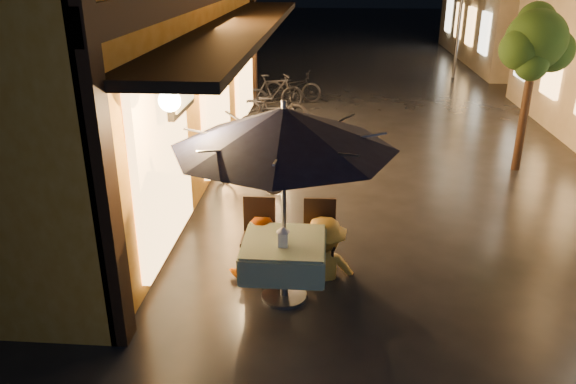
# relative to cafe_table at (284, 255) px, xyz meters

# --- Properties ---
(ground) EXTENTS (90.00, 90.00, 0.00)m
(ground) POSITION_rel_cafe_table_xyz_m (1.79, 0.40, -0.59)
(ground) COLOR black
(ground) RESTS_ON ground
(street_tree) EXTENTS (1.43, 1.20, 3.15)m
(street_tree) POSITION_rel_cafe_table_xyz_m (4.20, 4.92, 1.83)
(street_tree) COLOR black
(street_tree) RESTS_ON ground
(cafe_table) EXTENTS (0.99, 0.99, 0.78)m
(cafe_table) POSITION_rel_cafe_table_xyz_m (0.00, 0.00, 0.00)
(cafe_table) COLOR #59595E
(cafe_table) RESTS_ON ground
(patio_umbrella) EXTENTS (2.54, 2.54, 2.46)m
(patio_umbrella) POSITION_rel_cafe_table_xyz_m (0.00, 0.00, 1.56)
(patio_umbrella) COLOR #59595E
(patio_umbrella) RESTS_ON ground
(cafe_chair_left) EXTENTS (0.42, 0.42, 0.97)m
(cafe_chair_left) POSITION_rel_cafe_table_xyz_m (-0.40, 0.74, -0.05)
(cafe_chair_left) COLOR black
(cafe_chair_left) RESTS_ON ground
(cafe_chair_right) EXTENTS (0.42, 0.42, 0.97)m
(cafe_chair_right) POSITION_rel_cafe_table_xyz_m (0.40, 0.74, -0.05)
(cafe_chair_right) COLOR black
(cafe_chair_right) RESTS_ON ground
(table_lantern) EXTENTS (0.16, 0.16, 0.25)m
(table_lantern) POSITION_rel_cafe_table_xyz_m (0.00, -0.14, 0.33)
(table_lantern) COLOR white
(table_lantern) RESTS_ON cafe_table
(person_orange) EXTENTS (0.94, 0.84, 1.61)m
(person_orange) POSITION_rel_cafe_table_xyz_m (-0.38, 0.51, 0.22)
(person_orange) COLOR #E36000
(person_orange) RESTS_ON ground
(person_yellow) EXTENTS (1.14, 0.85, 1.58)m
(person_yellow) POSITION_rel_cafe_table_xyz_m (0.47, 0.58, 0.20)
(person_yellow) COLOR gold
(person_yellow) RESTS_ON ground
(bicycle_0) EXTENTS (1.61, 1.11, 0.80)m
(bicycle_0) POSITION_rel_cafe_table_xyz_m (-0.94, 3.48, -0.19)
(bicycle_0) COLOR black
(bicycle_0) RESTS_ON ground
(bicycle_1) EXTENTS (1.54, 0.78, 0.89)m
(bicycle_1) POSITION_rel_cafe_table_xyz_m (-1.03, 4.90, -0.14)
(bicycle_1) COLOR black
(bicycle_1) RESTS_ON ground
(bicycle_2) EXTENTS (1.80, 0.84, 0.91)m
(bicycle_2) POSITION_rel_cafe_table_xyz_m (-0.77, 6.00, -0.13)
(bicycle_2) COLOR black
(bicycle_2) RESTS_ON ground
(bicycle_3) EXTENTS (1.50, 0.49, 0.89)m
(bicycle_3) POSITION_rel_cafe_table_xyz_m (-0.87, 6.57, -0.14)
(bicycle_3) COLOR black
(bicycle_3) RESTS_ON ground
(bicycle_4) EXTENTS (1.95, 1.15, 0.97)m
(bicycle_4) POSITION_rel_cafe_table_xyz_m (-0.89, 7.64, -0.10)
(bicycle_4) COLOR black
(bicycle_4) RESTS_ON ground
(bicycle_5) EXTENTS (1.72, 1.05, 1.00)m
(bicycle_5) POSITION_rel_cafe_table_xyz_m (-1.04, 9.21, -0.09)
(bicycle_5) COLOR black
(bicycle_5) RESTS_ON ground
(bicycle_6) EXTENTS (1.76, 0.83, 0.89)m
(bicycle_6) POSITION_rel_cafe_table_xyz_m (-0.62, 10.33, -0.14)
(bicycle_6) COLOR black
(bicycle_6) RESTS_ON ground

